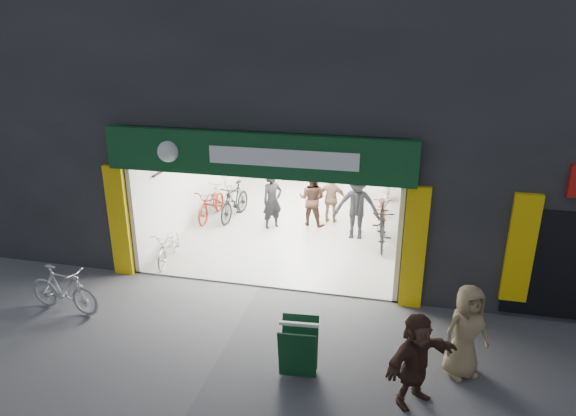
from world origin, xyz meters
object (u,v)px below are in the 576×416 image
(bike_left_front, at_px, (169,245))
(parked_bike, at_px, (64,289))
(bike_right_front, at_px, (382,226))
(sandwich_board, at_px, (299,347))
(pedestrian_near, at_px, (466,332))

(bike_left_front, bearing_deg, parked_bike, -120.36)
(bike_right_front, bearing_deg, sandwich_board, -104.78)
(pedestrian_near, xyz_separation_m, sandwich_board, (-2.65, -0.61, -0.30))
(bike_right_front, bearing_deg, parked_bike, -146.42)
(bike_left_front, distance_m, sandwich_board, 5.27)
(bike_left_front, distance_m, bike_right_front, 5.42)
(pedestrian_near, bearing_deg, sandwich_board, 162.43)
(bike_right_front, xyz_separation_m, parked_bike, (-6.06, -4.69, -0.06))
(bike_right_front, relative_size, pedestrian_near, 1.13)
(pedestrian_near, relative_size, sandwich_board, 1.72)
(sandwich_board, bearing_deg, bike_right_front, 74.50)
(pedestrian_near, bearing_deg, bike_right_front, 77.39)
(bike_left_front, relative_size, parked_bike, 0.97)
(bike_left_front, xyz_separation_m, bike_right_front, (5.00, 2.09, 0.14))
(bike_right_front, distance_m, sandwich_board, 5.66)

